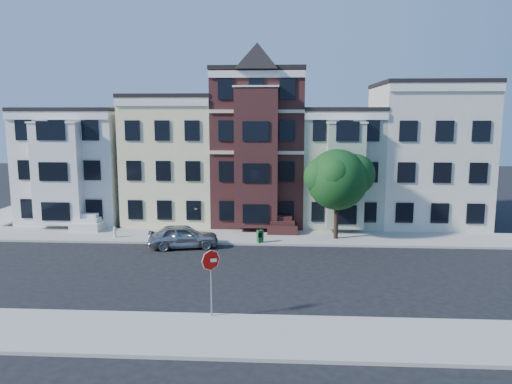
# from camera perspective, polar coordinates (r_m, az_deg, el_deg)

# --- Properties ---
(ground) EXTENTS (120.00, 120.00, 0.00)m
(ground) POSITION_cam_1_polar(r_m,az_deg,el_deg) (28.19, -1.13, -9.32)
(ground) COLOR black
(far_sidewalk) EXTENTS (60.00, 4.00, 0.15)m
(far_sidewalk) POSITION_cam_1_polar(r_m,az_deg,el_deg) (35.84, -0.13, -5.20)
(far_sidewalk) COLOR #9E9B93
(far_sidewalk) RESTS_ON ground
(near_sidewalk) EXTENTS (60.00, 4.00, 0.15)m
(near_sidewalk) POSITION_cam_1_polar(r_m,az_deg,el_deg) (20.75, -2.93, -16.04)
(near_sidewalk) COLOR #9E9B93
(near_sidewalk) RESTS_ON ground
(house_white) EXTENTS (8.00, 9.00, 9.00)m
(house_white) POSITION_cam_1_polar(r_m,az_deg,el_deg) (44.81, -19.14, 2.91)
(house_white) COLOR silver
(house_white) RESTS_ON ground
(house_yellow) EXTENTS (7.00, 9.00, 10.00)m
(house_yellow) POSITION_cam_1_polar(r_m,az_deg,el_deg) (42.36, -9.10, 3.64)
(house_yellow) COLOR #F4E8A8
(house_yellow) RESTS_ON ground
(house_brown) EXTENTS (7.00, 9.00, 12.00)m
(house_brown) POSITION_cam_1_polar(r_m,az_deg,el_deg) (41.34, 0.42, 5.02)
(house_brown) COLOR #381918
(house_brown) RESTS_ON ground
(house_green) EXTENTS (6.00, 9.00, 9.00)m
(house_green) POSITION_cam_1_polar(r_m,az_deg,el_deg) (41.65, 9.40, 2.86)
(house_green) COLOR #98A48E
(house_green) RESTS_ON ground
(house_cream) EXTENTS (8.00, 9.00, 11.00)m
(house_cream) POSITION_cam_1_polar(r_m,az_deg,el_deg) (42.86, 18.80, 4.01)
(house_cream) COLOR beige
(house_cream) RESTS_ON ground
(street_tree) EXTENTS (7.63, 7.63, 7.77)m
(street_tree) POSITION_cam_1_polar(r_m,az_deg,el_deg) (34.96, 9.25, 0.94)
(street_tree) COLOR #19501B
(street_tree) RESTS_ON far_sidewalk
(parked_car) EXTENTS (4.90, 2.76, 1.57)m
(parked_car) POSITION_cam_1_polar(r_m,az_deg,el_deg) (33.57, -8.34, -5.02)
(parked_car) COLOR #9DA0A6
(parked_car) RESTS_ON ground
(newspaper_box) EXTENTS (0.49, 0.47, 0.86)m
(newspaper_box) POSITION_cam_1_polar(r_m,az_deg,el_deg) (34.05, 0.48, -5.09)
(newspaper_box) COLOR #1B5C27
(newspaper_box) RESTS_ON far_sidewalk
(fire_hydrant) EXTENTS (0.27, 0.27, 0.61)m
(fire_hydrant) POSITION_cam_1_polar(r_m,az_deg,el_deg) (36.89, -15.83, -4.53)
(fire_hydrant) COLOR beige
(fire_hydrant) RESTS_ON far_sidewalk
(stop_sign) EXTENTS (0.91, 0.41, 3.34)m
(stop_sign) POSITION_cam_1_polar(r_m,az_deg,el_deg) (21.79, -5.15, -9.87)
(stop_sign) COLOR #B50600
(stop_sign) RESTS_ON near_sidewalk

